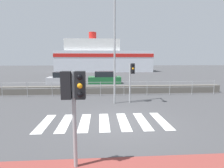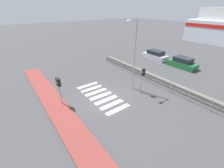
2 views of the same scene
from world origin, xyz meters
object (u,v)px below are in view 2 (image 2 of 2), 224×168
Objects in this scene: traffic_light_far at (143,75)px; parked_car_silver at (155,55)px; parked_car_green at (182,63)px; traffic_light_near at (59,84)px; streetlamp at (133,49)px.

traffic_light_far is 11.88m from parked_car_silver.
parked_car_silver is at bearing 180.00° from parked_car_green.
traffic_light_far is (2.73, 7.12, -0.11)m from traffic_light_near.
streetlamp is at bearing -165.29° from traffic_light_far.
parked_car_green is at bearing 0.00° from parked_car_silver.
parked_car_green is (-1.54, 9.95, -1.32)m from traffic_light_far.
traffic_light_far is 0.64× the size of parked_car_silver.
traffic_light_far reaches higher than traffic_light_near.
parked_car_silver is at bearing 116.92° from streetlamp.
traffic_light_near is at bearing -78.03° from parked_car_silver.
traffic_light_far is at bearing 69.00° from traffic_light_near.
parked_car_silver is at bearing 122.55° from traffic_light_far.
traffic_light_far reaches higher than parked_car_silver.
traffic_light_far is at bearing -81.18° from parked_car_green.
parked_car_silver is at bearing 101.97° from traffic_light_near.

